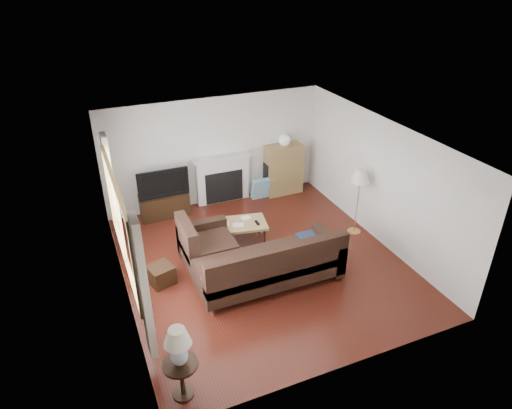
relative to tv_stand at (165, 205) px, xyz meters
name	(u,v)px	position (x,y,z in m)	size (l,w,h in m)	color
room	(263,205)	(1.28, -2.48, 0.99)	(5.10, 5.60, 2.54)	#4C1A11
window	(120,223)	(-1.17, -2.68, 1.29)	(0.12, 2.74, 1.54)	olive
curtain_near	(144,289)	(-1.12, -4.20, 1.14)	(0.10, 0.35, 2.10)	silver
curtain_far	(112,190)	(-1.12, -1.16, 1.14)	(0.10, 0.35, 2.10)	silver
fireplace	(223,179)	(1.43, 0.16, 0.31)	(1.40, 0.26, 1.15)	white
tv_stand	(165,205)	(0.00, 0.00, 0.00)	(1.06, 0.47, 0.53)	black
television	(162,181)	(0.00, 0.00, 0.58)	(1.10, 0.14, 0.63)	black
speaker_left	(172,195)	(0.19, 0.05, 0.19)	(0.25, 0.30, 0.91)	black
speaker_right	(269,179)	(2.59, 0.07, 0.14)	(0.22, 0.27, 0.80)	black
bookshelf	(283,169)	(2.93, 0.03, 0.34)	(0.88, 0.42, 1.21)	olive
globe_lamp	(284,140)	(2.93, 0.03, 1.09)	(0.27, 0.27, 0.27)	white
sectional_sofa	(269,261)	(1.16, -3.07, 0.19)	(2.79, 2.04, 0.90)	black
coffee_table	(237,233)	(1.08, -1.66, -0.03)	(1.18, 0.64, 0.46)	#A1814D
footstool	(161,274)	(-0.61, -2.34, -0.09)	(0.41, 0.41, 0.34)	black
floor_lamp	(357,202)	(3.50, -2.24, 0.45)	(0.37, 0.37, 1.44)	#CD8A47
side_table	(182,379)	(-0.87, -4.80, 0.02)	(0.46, 0.46, 0.57)	black
table_lamp	(178,347)	(-0.87, -4.80, 0.59)	(0.35, 0.35, 0.57)	silver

